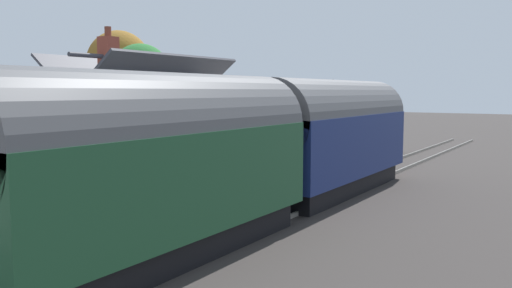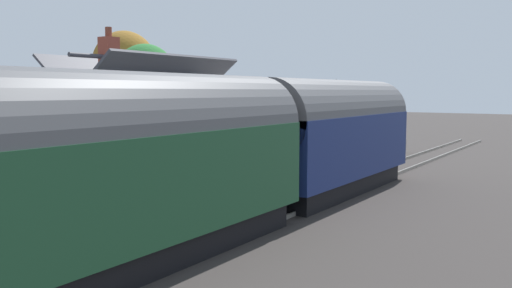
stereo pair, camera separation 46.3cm
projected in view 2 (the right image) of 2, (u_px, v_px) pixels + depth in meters
ground_plane at (298, 194)px, 19.83m from camera, size 160.00×160.00×0.00m
platform at (210, 173)px, 22.15m from camera, size 32.00×6.52×0.88m
platform_edge_coping at (272, 168)px, 20.40m from camera, size 32.00×0.36×0.02m
rail_near at (337, 197)px, 18.93m from camera, size 52.00×0.08×0.14m
rail_far at (302, 193)px, 19.73m from camera, size 52.00×0.08×0.14m
train at (266, 146)px, 16.09m from camera, size 18.95×2.73×4.32m
station_building at (145, 129)px, 20.76m from camera, size 6.84×4.17×5.33m
bench_mid_platform at (282, 144)px, 25.24m from camera, size 1.42×0.49×0.88m
bench_near_building at (333, 136)px, 29.83m from camera, size 1.42×0.49×0.88m
planter_edge_far at (70, 180)px, 15.85m from camera, size 0.36×0.36×0.64m
planter_bench_right at (363, 140)px, 29.01m from camera, size 1.08×0.32×0.63m
planter_under_sign at (335, 145)px, 25.99m from camera, size 0.37×0.37×0.71m
planter_bench_left at (22, 182)px, 14.95m from camera, size 0.56×0.56×0.80m
planter_by_door at (284, 134)px, 31.64m from camera, size 0.40×0.40×0.77m
planter_edge_near at (286, 148)px, 22.91m from camera, size 0.59×0.59×0.98m
lamp_post_platform at (336, 101)px, 25.79m from camera, size 0.32×0.50×3.60m
tree_far_right at (125, 64)px, 32.77m from camera, size 3.91×4.02×7.64m
tree_behind_building at (146, 78)px, 29.49m from camera, size 3.69×3.40×6.53m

